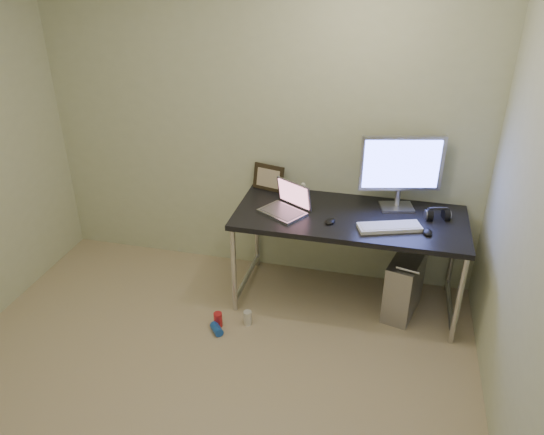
{
  "coord_description": "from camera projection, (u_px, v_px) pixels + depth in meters",
  "views": [
    {
      "loc": [
        1.03,
        -2.07,
        2.53
      ],
      "look_at": [
        0.28,
        1.03,
        0.85
      ],
      "focal_mm": 35.0,
      "sensor_mm": 36.0,
      "label": 1
    }
  ],
  "objects": [
    {
      "name": "monitor",
      "position": [
        401.0,
        167.0,
        3.81
      ],
      "size": [
        0.59,
        0.23,
        0.56
      ],
      "rotation": [
        0.0,
        0.0,
        0.24
      ],
      "color": "#A7A8AE",
      "rests_on": "desk"
    },
    {
      "name": "can_blue",
      "position": [
        217.0,
        329.0,
        3.83
      ],
      "size": [
        0.12,
        0.13,
        0.06
      ],
      "primitive_type": "cylinder",
      "rotation": [
        1.57,
        0.0,
        0.71
      ],
      "color": "blue",
      "rests_on": "ground"
    },
    {
      "name": "picture_frame",
      "position": [
        268.0,
        178.0,
        4.21
      ],
      "size": [
        0.27,
        0.13,
        0.21
      ],
      "primitive_type": "cube",
      "rotation": [
        -0.21,
        0.0,
        -0.24
      ],
      "color": "black",
      "rests_on": "desk"
    },
    {
      "name": "floor",
      "position": [
        186.0,
        416.0,
        3.18
      ],
      "size": [
        3.5,
        3.5,
        0.0
      ],
      "primitive_type": "plane",
      "color": "tan",
      "rests_on": "ground"
    },
    {
      "name": "can_red",
      "position": [
        218.0,
        320.0,
        3.89
      ],
      "size": [
        0.07,
        0.07,
        0.11
      ],
      "primitive_type": "cylinder",
      "rotation": [
        0.0,
        0.0,
        -0.15
      ],
      "color": "red",
      "rests_on": "ground"
    },
    {
      "name": "laptop",
      "position": [
        287.0,
        205.0,
        3.89
      ],
      "size": [
        0.4,
        0.38,
        0.22
      ],
      "rotation": [
        0.0,
        0.0,
        -0.54
      ],
      "color": "#A7A8AE",
      "rests_on": "desk"
    },
    {
      "name": "can_white",
      "position": [
        248.0,
        318.0,
        3.91
      ],
      "size": [
        0.08,
        0.08,
        0.11
      ],
      "primitive_type": "cylinder",
      "rotation": [
        0.0,
        0.0,
        -0.33
      ],
      "color": "silver",
      "rests_on": "ground"
    },
    {
      "name": "cable_b",
      "position": [
        412.0,
        247.0,
        4.18
      ],
      "size": [
        0.02,
        0.11,
        0.71
      ],
      "primitive_type": "cylinder",
      "rotation": [
        0.14,
        0.0,
        0.09
      ],
      "color": "black",
      "rests_on": "ground"
    },
    {
      "name": "cable_a",
      "position": [
        401.0,
        242.0,
        4.21
      ],
      "size": [
        0.01,
        0.16,
        0.69
      ],
      "primitive_type": "cylinder",
      "rotation": [
        0.21,
        0.0,
        0.0
      ],
      "color": "black",
      "rests_on": "ground"
    },
    {
      "name": "keyboard",
      "position": [
        389.0,
        227.0,
        3.67
      ],
      "size": [
        0.46,
        0.28,
        0.03
      ],
      "primitive_type": "cube",
      "rotation": [
        0.0,
        0.0,
        0.34
      ],
      "color": "white",
      "rests_on": "desk"
    },
    {
      "name": "headphones",
      "position": [
        437.0,
        215.0,
        3.8
      ],
      "size": [
        0.19,
        0.11,
        0.11
      ],
      "rotation": [
        0.0,
        0.0,
        0.25
      ],
      "color": "black",
      "rests_on": "desk"
    },
    {
      "name": "webcam",
      "position": [
        303.0,
        187.0,
        4.11
      ],
      "size": [
        0.04,
        0.03,
        0.11
      ],
      "rotation": [
        0.0,
        0.0,
        0.15
      ],
      "color": "silver",
      "rests_on": "desk"
    },
    {
      "name": "mouse_right",
      "position": [
        428.0,
        231.0,
        3.61
      ],
      "size": [
        0.08,
        0.11,
        0.04
      ],
      "primitive_type": "ellipsoid",
      "rotation": [
        0.0,
        0.0,
        0.13
      ],
      "color": "black",
      "rests_on": "desk"
    },
    {
      "name": "tower_computer",
      "position": [
        404.0,
        285.0,
        3.97
      ],
      "size": [
        0.3,
        0.48,
        0.5
      ],
      "rotation": [
        0.0,
        0.0,
        -0.26
      ],
      "color": "#A4A3A8",
      "rests_on": "ground"
    },
    {
      "name": "wall_back",
      "position": [
        259.0,
        126.0,
        4.1
      ],
      "size": [
        3.5,
        0.02,
        2.5
      ],
      "primitive_type": "cube",
      "color": "beige",
      "rests_on": "ground"
    },
    {
      "name": "desk",
      "position": [
        349.0,
        224.0,
        3.89
      ],
      "size": [
        1.68,
        0.73,
        0.75
      ],
      "color": "black",
      "rests_on": "ground"
    },
    {
      "name": "mouse_left",
      "position": [
        330.0,
        220.0,
        3.75
      ],
      "size": [
        0.08,
        0.11,
        0.03
      ],
      "primitive_type": "ellipsoid",
      "rotation": [
        0.0,
        0.0,
        -0.21
      ],
      "color": "black",
      "rests_on": "desk"
    }
  ]
}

